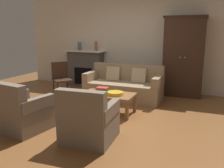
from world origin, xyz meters
The scene contains 13 objects.
ground_plane centered at (0.00, 0.00, 0.00)m, with size 9.60×9.60×0.00m, color brown.
back_wall centered at (0.00, 2.55, 1.40)m, with size 7.20×0.10×2.80m, color silver.
fireplace centered at (-1.55, 2.30, 0.57)m, with size 1.26×0.48×1.12m.
armoire centered at (1.40, 2.22, 1.04)m, with size 1.06×0.57×2.08m.
couch centered at (0.07, 1.31, 0.32)m, with size 1.93×0.87×0.86m.
coffee_table centered at (0.12, 0.16, 0.37)m, with size 1.10×0.60×0.42m.
fruit_bowl centered at (0.30, 0.13, 0.45)m, with size 0.33×0.33×0.06m, color gold.
book_stack centered at (-0.03, 0.21, 0.48)m, with size 0.26×0.19×0.11m.
mantel_vase_slate centered at (-1.73, 2.28, 1.24)m, with size 0.12×0.12×0.24m, color #565B66.
mantel_vase_terracotta centered at (-1.17, 2.28, 1.26)m, with size 0.10×0.10×0.28m, color #A86042.
armchair_near_left centered at (-0.90, -1.23, 0.32)m, with size 0.88×0.88×0.88m.
armchair_near_right centered at (0.36, -1.18, 0.32)m, with size 0.82×0.81×0.88m.
side_chair_wooden centered at (-1.60, 1.02, 0.51)m, with size 0.62×0.62×0.90m.
Camera 1 is at (2.03, -4.31, 1.69)m, focal length 38.54 mm.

